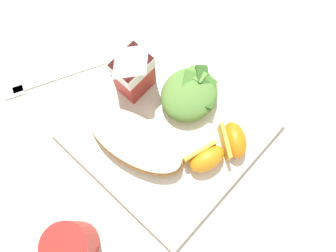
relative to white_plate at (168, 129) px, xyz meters
The scene contains 10 objects.
ground 0.01m from the white_plate, ahead, with size 3.00×3.00×0.00m, color beige.
white_plate is the anchor object (origin of this frame).
cheesy_pizza_bread 0.06m from the white_plate, 161.20° to the left, with size 0.11×0.18×0.04m.
green_salad_pile 0.07m from the white_plate, ahead, with size 0.10×0.09×0.04m.
milk_carton 0.12m from the white_plate, 78.34° to the left, with size 0.06×0.04×0.11m.
orange_wedge_front 0.09m from the white_plate, 89.77° to the right, with size 0.07×0.05×0.04m.
orange_wedge_middle 0.11m from the white_plate, 61.66° to the right, with size 0.06×0.07×0.04m.
paper_napkin 0.23m from the white_plate, ahead, with size 0.11×0.11×0.00m, color white.
metal_fork 0.24m from the white_plate, 109.67° to the left, with size 0.18×0.10×0.01m.
drinking_red_cup 0.23m from the white_plate, behind, with size 0.07×0.07×0.09m, color red.
Camera 1 is at (-0.11, -0.10, 0.58)m, focal length 37.52 mm.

